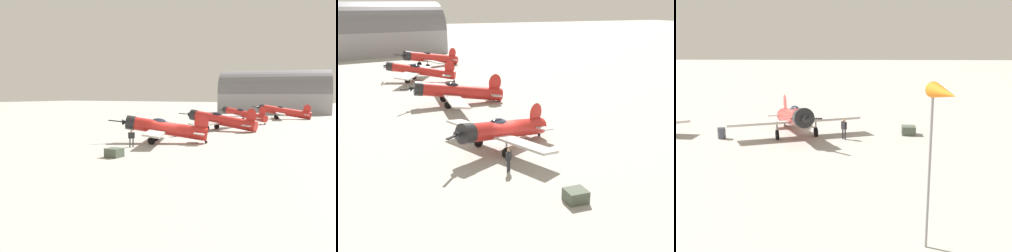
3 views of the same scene
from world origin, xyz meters
TOP-DOWN VIEW (x-y plane):
  - ground_plane at (0.00, 0.00)m, footprint 400.00×400.00m
  - airplane_foreground at (-0.18, 0.45)m, footprint 10.77×9.83m
  - airplane_mid_apron at (15.25, -0.23)m, footprint 12.89×11.75m
  - airplane_far_line at (30.76, 1.08)m, footprint 10.88×10.10m
  - airplane_outer_stand at (44.39, -3.53)m, footprint 12.16×12.03m
  - ground_crew_mechanic at (-4.43, 1.68)m, footprint 0.48×0.51m
  - equipment_crate at (-9.86, -0.26)m, footprint 1.20×1.29m
  - fuel_drum at (5.54, 1.85)m, footprint 0.67×0.67m
  - distant_hangar at (66.65, 3.22)m, footprint 17.40×29.97m

SIDE VIEW (x-z plane):
  - ground_plane at x=0.00m, z-range 0.00..0.00m
  - equipment_crate at x=-9.86m, z-range 0.00..0.74m
  - fuel_drum at x=5.54m, z-range 0.00..0.92m
  - ground_crew_mechanic at x=-4.43m, z-range 0.18..1.87m
  - airplane_mid_apron at x=15.25m, z-range -0.19..3.15m
  - airplane_foreground at x=-0.18m, z-range 0.00..3.14m
  - airplane_outer_stand at x=44.39m, z-range -0.04..3.23m
  - airplane_far_line at x=30.76m, z-range -0.01..3.22m
  - distant_hangar at x=66.65m, z-range -1.85..10.77m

